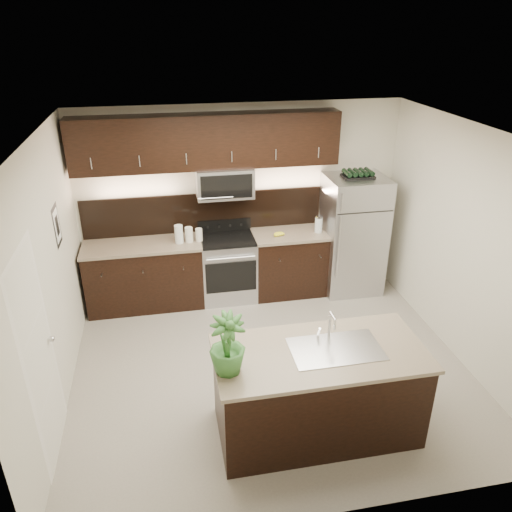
{
  "coord_description": "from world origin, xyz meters",
  "views": [
    {
      "loc": [
        -1.06,
        -4.61,
        3.71
      ],
      "look_at": [
        -0.06,
        0.55,
        1.18
      ],
      "focal_mm": 35.0,
      "sensor_mm": 36.0,
      "label": 1
    }
  ],
  "objects": [
    {
      "name": "island",
      "position": [
        0.23,
        -1.05,
        0.47
      ],
      "size": [
        1.96,
        0.96,
        0.94
      ],
      "color": "black",
      "rests_on": "ground"
    },
    {
      "name": "bananas",
      "position": [
        0.42,
        1.61,
        0.97
      ],
      "size": [
        0.19,
        0.16,
        0.05
      ],
      "primitive_type": "ellipsoid",
      "rotation": [
        0.0,
        0.0,
        0.25
      ],
      "color": "yellow",
      "rests_on": "counter_run"
    },
    {
      "name": "upper_fixtures",
      "position": [
        -0.43,
        1.84,
        2.14
      ],
      "size": [
        3.49,
        0.4,
        1.66
      ],
      "color": "black",
      "rests_on": "counter_run"
    },
    {
      "name": "sink_faucet",
      "position": [
        0.38,
        -1.04,
        0.96
      ],
      "size": [
        0.84,
        0.5,
        0.28
      ],
      "color": "silver",
      "rests_on": "island"
    },
    {
      "name": "room_walls",
      "position": [
        -0.11,
        -0.04,
        1.7
      ],
      "size": [
        4.52,
        4.02,
        2.71
      ],
      "color": "beige",
      "rests_on": "ground"
    },
    {
      "name": "plant",
      "position": [
        -0.64,
        -1.17,
        1.22
      ],
      "size": [
        0.35,
        0.35,
        0.55
      ],
      "primitive_type": "imported",
      "rotation": [
        0.0,
        0.0,
        0.13
      ],
      "color": "#2F6428",
      "rests_on": "island"
    },
    {
      "name": "counter_run",
      "position": [
        -0.46,
        1.69,
        0.47
      ],
      "size": [
        3.51,
        0.65,
        0.94
      ],
      "color": "black",
      "rests_on": "ground"
    },
    {
      "name": "refrigerator",
      "position": [
        1.57,
        1.63,
        0.86
      ],
      "size": [
        0.83,
        0.75,
        1.72
      ],
      "primitive_type": "cube",
      "color": "#B2B2B7",
      "rests_on": "ground"
    },
    {
      "name": "canisters",
      "position": [
        -0.81,
        1.64,
        1.05
      ],
      "size": [
        0.37,
        0.11,
        0.25
      ],
      "rotation": [
        0.0,
        0.0,
        0.04
      ],
      "color": "silver",
      "rests_on": "counter_run"
    },
    {
      "name": "wine_rack",
      "position": [
        1.57,
        1.63,
        1.76
      ],
      "size": [
        0.42,
        0.26,
        0.1
      ],
      "color": "black",
      "rests_on": "refrigerator"
    },
    {
      "name": "french_press",
      "position": [
        1.05,
        1.64,
        1.06
      ],
      "size": [
        0.11,
        0.11,
        0.32
      ],
      "rotation": [
        0.0,
        0.0,
        -0.3
      ],
      "color": "silver",
      "rests_on": "counter_run"
    },
    {
      "name": "ground",
      "position": [
        0.0,
        0.0,
        0.0
      ],
      "size": [
        4.5,
        4.5,
        0.0
      ],
      "primitive_type": "plane",
      "color": "gray",
      "rests_on": "ground"
    }
  ]
}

